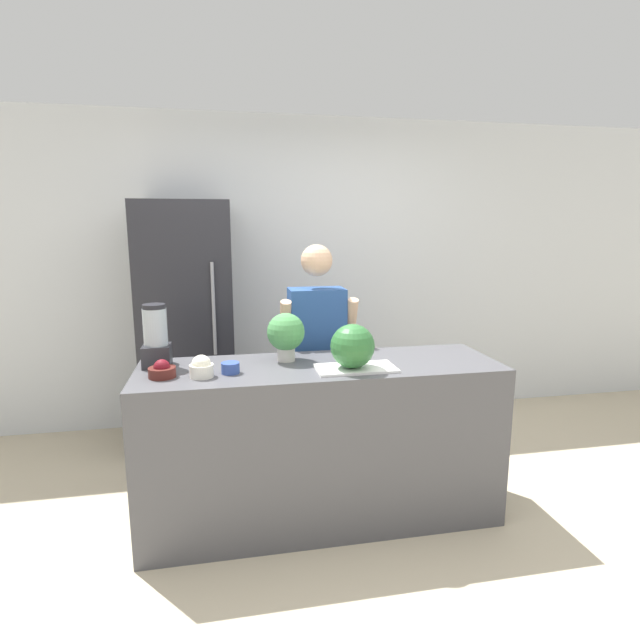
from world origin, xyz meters
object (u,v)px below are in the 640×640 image
Objects in this scene: refrigerator at (189,326)px; blender at (156,338)px; person at (317,360)px; potted_plant at (286,334)px; bowl_small_blue at (230,368)px; bowl_cream at (201,368)px; bowl_cherries at (162,371)px; watermelon at (353,346)px.

blender is at bearing -95.23° from refrigerator.
person is 5.68× the size of potted_plant.
potted_plant reaches higher than bowl_small_blue.
refrigerator is 19.46× the size of bowl_small_blue.
bowl_cream is at bearing -83.66° from refrigerator.
bowl_cream is 0.37m from blender.
bowl_cream is (-0.72, -0.62, 0.17)m from person.
blender is 1.25× the size of potted_plant.
person is 1.08m from blender.
bowl_cream is 0.35× the size of blender.
bowl_cherries reaches higher than bowl_small_blue.
refrigerator reaches higher than person.
person is 1.11m from bowl_cherries.
refrigerator is 1.32m from bowl_cherries.
blender is 0.72m from potted_plant.
watermelon is 0.69× the size of blender.
refrigerator reaches higher than watermelon.
refrigerator is 1.29m from potted_plant.
potted_plant reaches higher than watermelon.
watermelon is (0.95, -1.38, 0.13)m from refrigerator.
bowl_cream is 0.15m from bowl_small_blue.
bowl_small_blue is (0.30, -1.31, 0.02)m from refrigerator.
bowl_cherries is at bearing -147.36° from person.
bowl_cherries is at bearing -77.17° from blender.
bowl_small_blue is at bearing -77.21° from refrigerator.
watermelon is 0.42m from potted_plant.
blender is (-0.10, -1.09, 0.16)m from refrigerator.
blender reaches higher than bowl_cherries.
potted_plant is at bearing -122.89° from person.
potted_plant is at bearing 26.27° from bowl_cream.
blender reaches higher than bowl_cream.
watermelon is 1.00m from bowl_cherries.
potted_plant is at bearing 16.49° from bowl_cherries.
watermelon is 0.66m from bowl_small_blue.
refrigerator is 1.11m from blender.
bowl_cream is at bearing -9.53° from bowl_cherries.
potted_plant is at bearing -1.79° from blender.
refrigerator reaches higher than potted_plant.
bowl_cherries is 0.20m from bowl_cream.
blender reaches higher than watermelon.
person reaches higher than bowl_small_blue.
potted_plant is at bearing -61.00° from refrigerator.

